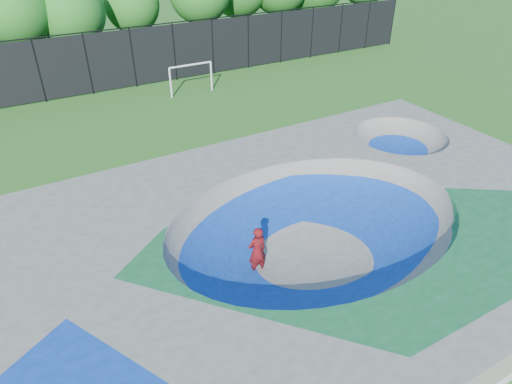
% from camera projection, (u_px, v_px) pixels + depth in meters
% --- Properties ---
extents(ground, '(120.00, 120.00, 0.00)m').
position_uv_depth(ground, '(315.00, 250.00, 16.61)').
color(ground, '#255D19').
rests_on(ground, ground).
extents(skate_deck, '(22.00, 14.00, 1.50)m').
position_uv_depth(skate_deck, '(316.00, 233.00, 16.21)').
color(skate_deck, gray).
rests_on(skate_deck, ground).
extents(skater, '(0.69, 0.47, 1.87)m').
position_uv_depth(skater, '(257.00, 251.00, 15.06)').
color(skater, '#B90E11').
rests_on(skater, ground).
extents(skateboard, '(0.81, 0.34, 0.05)m').
position_uv_depth(skateboard, '(257.00, 272.00, 15.54)').
color(skateboard, black).
rests_on(skateboard, ground).
extents(soccer_goal, '(3.05, 0.12, 2.01)m').
position_uv_depth(soccer_goal, '(191.00, 73.00, 30.10)').
color(soccer_goal, silver).
rests_on(soccer_goal, ground).
extents(fence, '(48.09, 0.09, 4.04)m').
position_uv_depth(fence, '(133.00, 57.00, 30.98)').
color(fence, black).
rests_on(fence, ground).
extents(treeline, '(52.58, 7.17, 8.02)m').
position_uv_depth(treeline, '(131.00, 0.00, 33.97)').
color(treeline, '#483624').
rests_on(treeline, ground).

